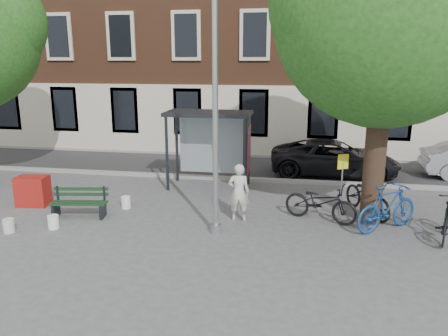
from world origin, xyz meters
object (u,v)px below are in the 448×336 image
bus_shelter (221,132)px  red_stand (33,191)px  bench (80,204)px  bike_d (447,219)px  painter (239,192)px  bike_a (320,202)px  car_dark (334,158)px  notice_sign (342,173)px  bike_b (387,208)px  bike_c (368,196)px  lamppost (215,125)px

bus_shelter → red_stand: bearing=-151.1°
bus_shelter → bench: bus_shelter is taller
bench → bike_d: bike_d is taller
painter → bike_a: bearing=-175.8°
car_dark → red_stand: 10.62m
painter → notice_sign: size_ratio=0.88×
bench → bike_a: bearing=-1.9°
bike_a → red_stand: 8.52m
bike_b → notice_sign: bearing=18.6°
bus_shelter → bench: (-3.39, -3.58, -1.55)m
bike_c → bike_a: bearing=-177.7°
bike_a → bike_b: (1.67, -0.40, 0.08)m
bike_a → car_dark: bearing=13.2°
lamppost → bike_b: bearing=12.4°
bike_b → bike_a: bearing=38.7°
lamppost → painter: (0.45, 1.00, -1.98)m
red_stand → bike_d: bearing=-3.2°
bike_b → bike_c: 1.20m
bench → bike_d: 9.65m
red_stand → bench: bearing=-20.1°
painter → bike_a: 2.25m
lamppost → bike_b: lamppost is taller
bike_b → bike_c: size_ratio=0.99×
lamppost → bike_a: 3.73m
bike_b → bike_c: (-0.32, 1.15, -0.07)m
lamppost → car_dark: 7.57m
bike_d → bike_b: bearing=4.2°
red_stand → notice_sign: (9.07, 0.47, 0.85)m
notice_sign → bike_c: bearing=3.9°
painter → bike_d: 5.23m
bike_c → bike_d: (1.65, -1.53, -0.00)m
painter → car_dark: 6.17m
bike_c → car_dark: bearing=71.3°
bike_c → bike_d: 2.25m
bench → notice_sign: size_ratio=0.88×
painter → bike_b: size_ratio=0.79×
bench → notice_sign: bearing=0.2°
lamppost → car_dark: bearing=62.3°
bus_shelter → bike_c: bearing=-23.6°
bike_c → car_dark: size_ratio=0.43×
bike_c → bus_shelter: bearing=129.6°
bike_d → bus_shelter: bearing=-9.4°
bench → bike_b: size_ratio=0.79×
bike_b → car_dark: bearing=-28.0°
bike_a → bike_d: bearing=-83.2°
bike_a → painter: bearing=120.3°
bus_shelter → lamppost: bearing=-81.6°
bike_b → bench: bearing=55.1°
car_dark → bike_a: bearing=172.9°
painter → bike_b: bearing=174.5°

